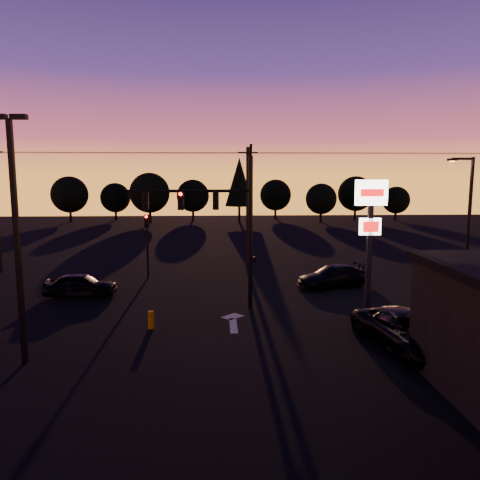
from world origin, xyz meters
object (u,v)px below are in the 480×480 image
(suv_parked, at_px, (408,332))
(car_right, at_px, (333,276))
(bollard, at_px, (151,320))
(parking_lot_light, at_px, (16,224))
(streetlight, at_px, (467,221))
(traffic_signal_mast, at_px, (220,215))
(car_left, at_px, (81,285))
(secondary_signal, at_px, (147,237))
(pylon_sign, at_px, (370,220))

(suv_parked, bearing_deg, car_right, 80.50)
(bollard, bearing_deg, parking_lot_light, -138.03)
(streetlight, relative_size, bollard, 9.69)
(streetlight, bearing_deg, traffic_signal_mast, -173.86)
(car_right, bearing_deg, car_left, -103.06)
(car_left, height_order, suv_parked, suv_parked)
(streetlight, height_order, suv_parked, streetlight)
(bollard, xyz_separation_m, car_left, (-4.85, 5.86, 0.28))
(streetlight, bearing_deg, parking_lot_light, -158.35)
(parking_lot_light, distance_m, suv_parked, 15.59)
(traffic_signal_mast, xyz_separation_m, suv_parked, (7.51, -6.37, -4.17))
(car_right, bearing_deg, suv_parked, -17.28)
(car_left, xyz_separation_m, suv_parked, (15.56, -9.01, 0.07))
(secondary_signal, relative_size, bollard, 5.27)
(bollard, relative_size, car_right, 0.18)
(secondary_signal, distance_m, car_right, 12.65)
(traffic_signal_mast, xyz_separation_m, secondary_signal, (-4.90, 7.49, -2.07))
(pylon_sign, xyz_separation_m, car_right, (0.04, 6.79, -4.23))
(parking_lot_light, bearing_deg, pylon_sign, 17.23)
(bollard, distance_m, suv_parked, 11.18)
(car_left, relative_size, suv_parked, 0.74)
(parking_lot_light, height_order, car_right, parking_lot_light)
(pylon_sign, xyz_separation_m, streetlight, (6.91, 4.00, -0.49))
(traffic_signal_mast, distance_m, suv_parked, 10.70)
(car_right, relative_size, suv_parked, 0.85)
(parking_lot_light, distance_m, streetlight, 23.05)
(pylon_sign, height_order, car_left, pylon_sign)
(car_right, bearing_deg, secondary_signal, -124.12)
(secondary_signal, height_order, car_right, secondary_signal)
(streetlight, distance_m, car_left, 22.40)
(car_right, distance_m, suv_parked, 10.67)
(streetlight, distance_m, suv_parked, 10.84)
(parking_lot_light, height_order, suv_parked, parking_lot_light)
(bollard, distance_m, car_right, 12.79)
(traffic_signal_mast, height_order, car_left, traffic_signal_mast)
(pylon_sign, relative_size, car_left, 1.67)
(parking_lot_light, xyz_separation_m, car_right, (14.54, 11.29, -4.59))
(pylon_sign, xyz_separation_m, bollard, (-10.30, -0.72, -4.50))
(streetlight, xyz_separation_m, bollard, (-17.21, -4.72, -4.01))
(secondary_signal, relative_size, suv_parked, 0.79)
(pylon_sign, bearing_deg, traffic_signal_mast, 160.64)
(secondary_signal, relative_size, parking_lot_light, 0.48)
(streetlight, bearing_deg, pylon_sign, -149.92)
(pylon_sign, bearing_deg, suv_parked, -83.87)
(traffic_signal_mast, bearing_deg, suv_parked, -40.28)
(bollard, height_order, car_left, car_left)
(parking_lot_light, distance_m, car_right, 18.98)
(car_left, distance_m, suv_parked, 17.99)
(bollard, bearing_deg, traffic_signal_mast, 45.12)
(bollard, relative_size, car_left, 0.20)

